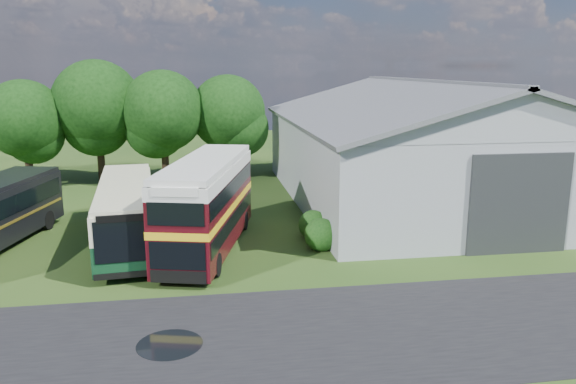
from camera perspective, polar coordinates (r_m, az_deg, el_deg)
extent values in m
plane|color=#1E3C13|center=(22.41, -7.66, -11.32)|extent=(120.00, 120.00, 0.00)
cube|color=black|center=(19.97, 1.49, -14.34)|extent=(60.00, 8.00, 0.02)
cylinder|color=black|center=(19.74, -11.93, -14.97)|extent=(2.20, 2.20, 0.01)
cube|color=gray|center=(40.06, 13.58, 3.25)|extent=(18.00, 24.00, 5.50)
cube|color=#2D3033|center=(29.53, 22.45, -1.16)|extent=(5.20, 0.18, 5.00)
cylinder|color=black|center=(46.41, -24.78, 2.15)|extent=(0.56, 0.56, 3.06)
sphere|color=black|center=(45.95, -25.21, 6.74)|extent=(5.78, 5.78, 5.78)
cylinder|color=black|center=(46.51, -18.45, 3.03)|extent=(0.56, 0.56, 3.60)
sphere|color=black|center=(46.03, -18.83, 8.44)|extent=(6.80, 6.80, 6.80)
cylinder|color=black|center=(44.99, -12.34, 2.90)|extent=(0.56, 0.56, 3.31)
sphere|color=black|center=(44.50, -12.59, 8.04)|extent=(6.26, 6.26, 6.26)
cylinder|color=black|center=(45.76, -6.02, 3.19)|extent=(0.56, 0.56, 3.17)
sphere|color=black|center=(45.29, -6.13, 8.03)|extent=(5.98, 5.98, 5.98)
sphere|color=#194714|center=(28.61, 3.36, -5.83)|extent=(1.70, 1.70, 1.70)
sphere|color=#194714|center=(30.47, 2.56, -4.65)|extent=(1.60, 1.60, 1.60)
cube|color=#0E351C|center=(30.03, -16.11, -1.89)|extent=(3.84, 11.94, 2.92)
cube|color=#3E080F|center=(28.16, -8.22, -1.01)|extent=(5.30, 11.08, 4.30)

